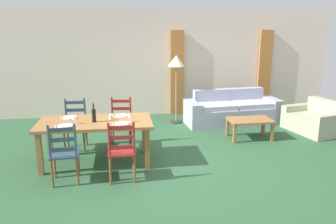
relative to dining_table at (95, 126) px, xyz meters
name	(u,v)px	position (x,y,z in m)	size (l,w,h in m)	color
ground_plane	(169,161)	(1.25, -0.08, -0.67)	(9.60, 9.60, 0.02)	#2C5434
wall_far	(152,63)	(1.25, 3.22, 0.69)	(9.60, 0.16, 2.70)	beige
curtain_panel_left	(177,73)	(1.90, 3.08, 0.44)	(0.35, 0.08, 2.20)	#B66F36
curtain_panel_right	(264,72)	(4.30, 3.08, 0.44)	(0.35, 0.08, 2.20)	#B66F36
dining_table	(95,126)	(0.00, 0.00, 0.00)	(1.90, 0.96, 0.75)	olive
dining_chair_near_left	(64,153)	(-0.41, -0.74, -0.19)	(0.45, 0.43, 0.96)	#2D4654
dining_chair_near_right	(122,151)	(0.44, -0.76, -0.19)	(0.43, 0.41, 0.96)	maroon
dining_chair_far_left	(75,124)	(-0.44, 0.78, -0.19)	(0.43, 0.41, 0.96)	#313E5A
dining_chair_far_right	(121,123)	(0.43, 0.78, -0.19)	(0.45, 0.43, 0.96)	maroon
dinner_plate_near_left	(65,126)	(-0.45, -0.25, 0.10)	(0.24, 0.24, 0.02)	white
fork_near_left	(55,126)	(-0.60, -0.25, 0.09)	(0.02, 0.17, 0.01)	silver
dinner_plate_near_right	(122,124)	(0.45, -0.25, 0.10)	(0.24, 0.24, 0.02)	white
fork_near_right	(113,124)	(0.30, -0.25, 0.09)	(0.02, 0.17, 0.01)	silver
dinner_plate_far_left	(70,118)	(-0.45, 0.25, 0.10)	(0.24, 0.24, 0.02)	white
fork_far_left	(61,118)	(-0.60, 0.25, 0.09)	(0.02, 0.17, 0.01)	silver
dinner_plate_far_right	(122,116)	(0.45, 0.25, 0.10)	(0.24, 0.24, 0.02)	white
fork_far_right	(113,116)	(0.30, 0.25, 0.09)	(0.02, 0.17, 0.01)	silver
wine_bottle	(94,115)	(-0.01, -0.06, 0.20)	(0.07, 0.07, 0.32)	black
wine_glass_near_left	(74,117)	(-0.32, -0.13, 0.20)	(0.06, 0.06, 0.16)	white
wine_glass_near_right	(130,115)	(0.58, -0.13, 0.20)	(0.06, 0.06, 0.16)	white
coffee_cup_primary	(111,117)	(0.27, 0.06, 0.13)	(0.07, 0.07, 0.09)	silver
couch	(231,111)	(3.09, 2.09, -0.37)	(2.34, 1.01, 0.80)	#A3A7BF
coffee_table	(250,122)	(3.09, 0.87, -0.31)	(0.90, 0.56, 0.42)	olive
armchair_upholstered	(315,121)	(4.72, 1.14, -0.41)	(1.06, 1.32, 0.72)	#AAA988
standing_lamp	(176,65)	(1.75, 2.27, 0.75)	(0.40, 0.40, 1.64)	#332D28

